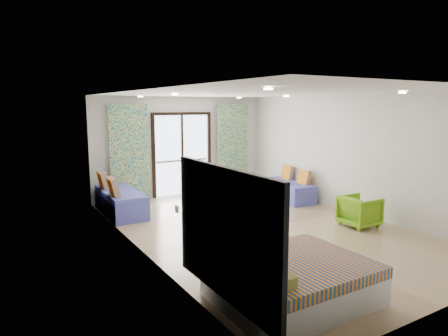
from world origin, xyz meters
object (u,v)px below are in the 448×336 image
daybed_left (120,201)px  armchair (360,210)px  coffee_table (207,191)px  bed (291,281)px  daybed_right (288,190)px

daybed_left → armchair: bearing=-40.8°
daybed_left → armchair: (3.93, -3.49, 0.05)m
daybed_left → armchair: daybed_left is taller
armchair → coffee_table: bearing=31.7°
bed → coffee_table: 5.11m
bed → armchair: (3.29, 1.73, 0.08)m
bed → coffee_table: (1.46, 4.90, 0.08)m
coffee_table → bed: bearing=-106.5°
coffee_table → armchair: armchair is taller
armchair → daybed_right: bearing=-4.9°
bed → daybed_left: size_ratio=0.97×
daybed_left → armchair: size_ratio=2.77×
coffee_table → daybed_right: bearing=-14.7°
bed → daybed_right: size_ratio=1.05×
daybed_left → coffee_table: bearing=-8.0°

